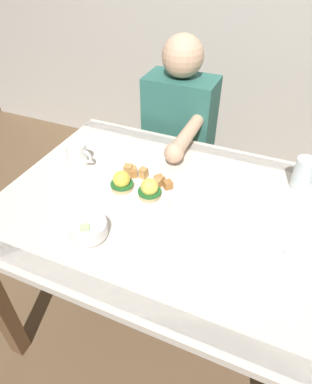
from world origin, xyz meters
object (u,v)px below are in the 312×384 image
dining_table (169,226)px  eggs_benedict_plate (137,188)px  fruit_bowl (88,229)px  coffee_mug (77,154)px  diner_person (178,137)px  fork (273,244)px  water_glass_near (303,176)px

dining_table → eggs_benedict_plate: size_ratio=4.44×
fruit_bowl → coffee_mug: size_ratio=1.08×
dining_table → diner_person: 0.63m
eggs_benedict_plate → coffee_mug: coffee_mug is taller
eggs_benedict_plate → fork: bearing=-7.2°
dining_table → fork: bearing=-7.7°
eggs_benedict_plate → coffee_mug: size_ratio=2.42×
eggs_benedict_plate → water_glass_near: 0.61m
coffee_mug → water_glass_near: size_ratio=0.92×
dining_table → fruit_bowl: bearing=-126.6°
water_glass_near → diner_person: (-0.60, 0.31, -0.14)m
eggs_benedict_plate → diner_person: diner_person is taller
dining_table → coffee_mug: size_ratio=10.76×
fruit_bowl → dining_table: bearing=53.4°
water_glass_near → eggs_benedict_plate: bearing=-153.2°
fruit_bowl → water_glass_near: bearing=42.0°
fruit_bowl → eggs_benedict_plate: bearing=79.6°
water_glass_near → coffee_mug: bearing=-166.4°
dining_table → eggs_benedict_plate: bearing=174.2°
eggs_benedict_plate → coffee_mug: bearing=166.8°
dining_table → eggs_benedict_plate: eggs_benedict_plate is taller
eggs_benedict_plate → dining_table: bearing=-5.8°
dining_table → coffee_mug: bearing=169.1°
fruit_bowl → water_glass_near: size_ratio=0.99×
dining_table → water_glass_near: 0.52m
dining_table → fork: size_ratio=7.89×
dining_table → coffee_mug: (-0.43, 0.08, 0.16)m
eggs_benedict_plate → fork: size_ratio=1.77×
dining_table → fork: 0.38m
diner_person → dining_table: bearing=-72.3°
diner_person → fruit_bowl: bearing=-89.1°
dining_table → fork: (0.36, -0.05, 0.11)m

